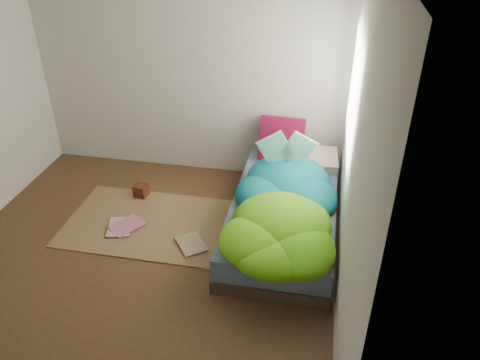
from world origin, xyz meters
name	(u,v)px	position (x,y,z in m)	size (l,w,h in m)	color
ground	(141,261)	(0.00, 0.00, 0.00)	(3.50, 3.50, 0.00)	#3F2F18
room_walls	(118,91)	(0.01, 0.01, 1.63)	(3.54, 3.54, 2.62)	#BCBAB2
bed	(284,215)	(1.22, 0.72, 0.17)	(1.00, 2.00, 0.34)	#372B1E
duvet	(283,199)	(1.22, 0.50, 0.51)	(0.96, 1.84, 0.34)	#076670
rug	(147,223)	(-0.15, 0.55, 0.01)	(1.60, 1.10, 0.01)	brown
pillow_floral	(310,160)	(1.41, 1.46, 0.40)	(0.58, 0.36, 0.13)	silver
pillow_magenta	(282,139)	(1.09, 1.55, 0.58)	(0.47, 0.15, 0.47)	#540533
open_book	(287,140)	(1.19, 1.05, 0.82)	(0.47, 0.10, 0.29)	#2E832A
wooden_box	(141,190)	(-0.38, 1.00, 0.08)	(0.13, 0.13, 0.13)	#391B0D
floor_book_a	(108,228)	(-0.49, 0.38, 0.02)	(0.23, 0.32, 0.02)	beige
floor_book_b	(120,221)	(-0.42, 0.50, 0.03)	(0.24, 0.32, 0.03)	#D77C84
floor_book_c	(180,248)	(0.31, 0.22, 0.02)	(0.23, 0.32, 0.02)	tan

